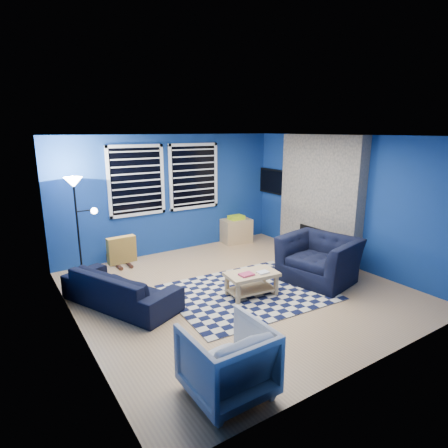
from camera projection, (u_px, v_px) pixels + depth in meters
name	position (u px, v px, depth m)	size (l,w,h in m)	color
floor	(237.00, 290.00, 6.23)	(5.00, 5.00, 0.00)	tan
ceiling	(239.00, 136.00, 5.62)	(5.00, 5.00, 0.00)	white
wall_back	(171.00, 194.00, 7.96)	(5.00, 5.00, 0.00)	navy
wall_left	(72.00, 242.00, 4.61)	(5.00, 5.00, 0.00)	navy
wall_right	(344.00, 201.00, 7.25)	(5.00, 5.00, 0.00)	navy
fireplace	(319.00, 200.00, 7.59)	(0.65, 2.00, 2.50)	gray
window_left	(137.00, 181.00, 7.45)	(1.17, 0.06, 1.42)	black
window_right	(194.00, 176.00, 8.13)	(1.17, 0.06, 1.42)	black
tv	(274.00, 182.00, 8.81)	(0.07, 1.00, 0.58)	black
rug	(248.00, 292.00, 6.12)	(2.50, 2.00, 0.02)	black
sofa	(121.00, 288.00, 5.65)	(0.74, 1.89, 0.55)	black
armchair_big	(319.00, 259.00, 6.53)	(1.06, 1.21, 0.78)	black
armchair_bent	(227.00, 360.00, 3.71)	(0.79, 0.81, 0.74)	gray
rocking_horse	(121.00, 249.00, 7.30)	(0.60, 0.27, 0.51)	#402914
coffee_table	(252.00, 279.00, 5.95)	(0.87, 0.56, 0.41)	tan
cabinet	(236.00, 230.00, 8.80)	(0.71, 0.52, 0.64)	tan
floor_lamp	(76.00, 197.00, 6.34)	(0.50, 0.30, 1.82)	black
throw_pillow	(122.00, 250.00, 5.86)	(0.44, 0.13, 0.42)	gold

